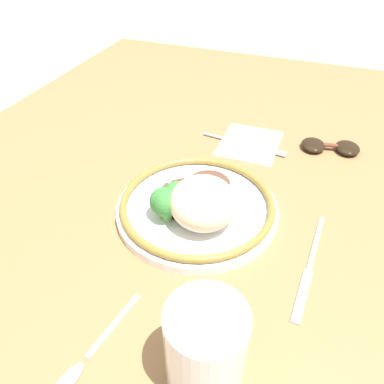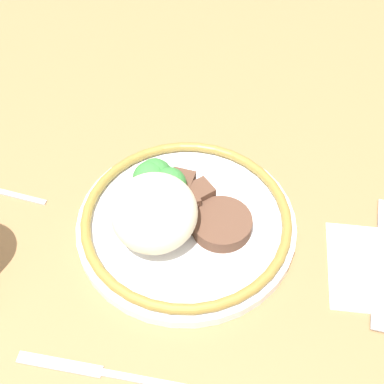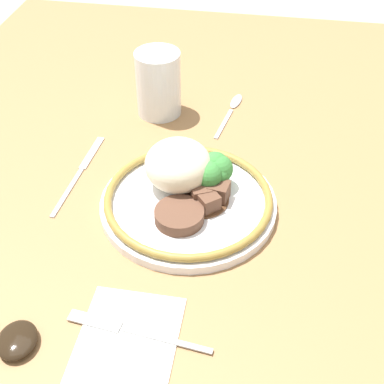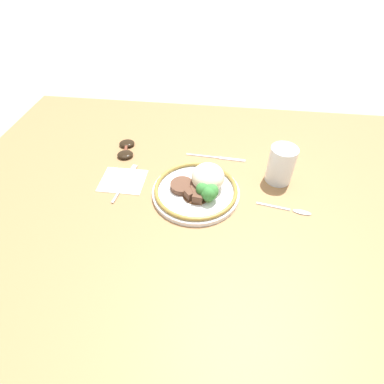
# 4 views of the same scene
# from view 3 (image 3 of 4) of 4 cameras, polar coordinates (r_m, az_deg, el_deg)

# --- Properties ---
(ground_plane) EXTENTS (8.00, 8.00, 0.00)m
(ground_plane) POSITION_cam_3_polar(r_m,az_deg,el_deg) (0.81, -0.65, -4.89)
(ground_plane) COLOR tan
(dining_table) EXTENTS (1.48, 1.11, 0.04)m
(dining_table) POSITION_cam_3_polar(r_m,az_deg,el_deg) (0.80, -0.66, -3.85)
(dining_table) COLOR olive
(dining_table) RESTS_ON ground
(napkin) EXTENTS (0.14, 0.12, 0.00)m
(napkin) POSITION_cam_3_polar(r_m,az_deg,el_deg) (0.65, -6.86, -15.30)
(napkin) COLOR silver
(napkin) RESTS_ON dining_table
(plate) EXTENTS (0.26, 0.26, 0.09)m
(plate) POSITION_cam_3_polar(r_m,az_deg,el_deg) (0.79, -0.52, 0.31)
(plate) COLOR white
(plate) RESTS_ON dining_table
(juice_glass) EXTENTS (0.08, 0.08, 0.12)m
(juice_glass) POSITION_cam_3_polar(r_m,az_deg,el_deg) (0.98, -3.59, 11.11)
(juice_glass) COLOR orange
(juice_glass) RESTS_ON dining_table
(fork) EXTENTS (0.03, 0.18, 0.00)m
(fork) POSITION_cam_3_polar(r_m,az_deg,el_deg) (0.66, -7.19, -14.29)
(fork) COLOR #ADADB2
(fork) RESTS_ON napkin
(knife) EXTENTS (0.20, 0.02, 0.00)m
(knife) POSITION_cam_3_polar(r_m,az_deg,el_deg) (0.88, -11.79, 2.21)
(knife) COLOR #ADADB2
(knife) RESTS_ON dining_table
(spoon) EXTENTS (0.15, 0.04, 0.01)m
(spoon) POSITION_cam_3_polar(r_m,az_deg,el_deg) (1.02, 4.42, 9.07)
(spoon) COLOR #ADADB2
(spoon) RESTS_ON dining_table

